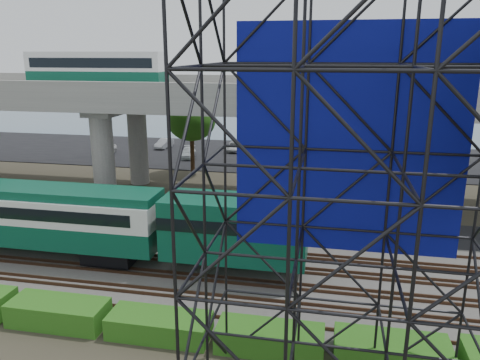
# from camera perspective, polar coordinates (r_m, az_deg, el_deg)

# --- Properties ---
(ground) EXTENTS (140.00, 140.00, 0.00)m
(ground) POSITION_cam_1_polar(r_m,az_deg,el_deg) (26.33, -8.43, -12.89)
(ground) COLOR #474233
(ground) RESTS_ON ground
(ballast_bed) EXTENTS (90.00, 12.00, 0.20)m
(ballast_bed) POSITION_cam_1_polar(r_m,az_deg,el_deg) (27.96, -7.06, -10.84)
(ballast_bed) COLOR slate
(ballast_bed) RESTS_ON ground
(service_road) EXTENTS (90.00, 5.00, 0.08)m
(service_road) POSITION_cam_1_polar(r_m,az_deg,el_deg) (35.48, -2.78, -5.02)
(service_road) COLOR black
(service_road) RESTS_ON ground
(parking_lot) EXTENTS (90.00, 18.00, 0.08)m
(parking_lot) POSITION_cam_1_polar(r_m,az_deg,el_deg) (57.68, 2.86, 2.99)
(parking_lot) COLOR black
(parking_lot) RESTS_ON ground
(harbor_water) EXTENTS (140.00, 40.00, 0.03)m
(harbor_water) POSITION_cam_1_polar(r_m,az_deg,el_deg) (79.15, 5.23, 6.32)
(harbor_water) COLOR #486176
(harbor_water) RESTS_ON ground
(rail_tracks) EXTENTS (90.00, 9.52, 0.16)m
(rail_tracks) POSITION_cam_1_polar(r_m,az_deg,el_deg) (27.88, -7.07, -10.51)
(rail_tracks) COLOR #472D1E
(rail_tracks) RESTS_ON ballast_bed
(commuter_train) EXTENTS (29.30, 3.06, 4.30)m
(commuter_train) POSITION_cam_1_polar(r_m,az_deg,el_deg) (30.66, -22.99, -3.97)
(commuter_train) COLOR black
(commuter_train) RESTS_ON rail_tracks
(overpass) EXTENTS (80.00, 12.00, 12.40)m
(overpass) POSITION_cam_1_polar(r_m,az_deg,el_deg) (39.03, -2.21, 9.22)
(overpass) COLOR #9E9B93
(overpass) RESTS_ON ground
(scaffold_tower) EXTENTS (9.36, 6.36, 15.00)m
(scaffold_tower) POSITION_cam_1_polar(r_m,az_deg,el_deg) (14.63, 13.00, -4.69)
(scaffold_tower) COLOR black
(scaffold_tower) RESTS_ON ground
(hedge_strip) EXTENTS (34.60, 1.80, 1.20)m
(hedge_strip) POSITION_cam_1_polar(r_m,az_deg,el_deg) (22.26, -9.78, -16.99)
(hedge_strip) COLOR #276116
(hedge_strip) RESTS_ON ground
(trees) EXTENTS (40.94, 16.94, 7.69)m
(trees) POSITION_cam_1_polar(r_m,az_deg,el_deg) (40.60, -7.37, 5.58)
(trees) COLOR #382314
(trees) RESTS_ON ground
(suv) EXTENTS (5.99, 4.01, 1.53)m
(suv) POSITION_cam_1_polar(r_m,az_deg,el_deg) (38.10, -15.07, -2.82)
(suv) COLOR black
(suv) RESTS_ON service_road
(parked_cars) EXTENTS (39.31, 9.55, 1.28)m
(parked_cars) POSITION_cam_1_polar(r_m,az_deg,el_deg) (56.97, 2.79, 3.50)
(parked_cars) COLOR silver
(parked_cars) RESTS_ON parking_lot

